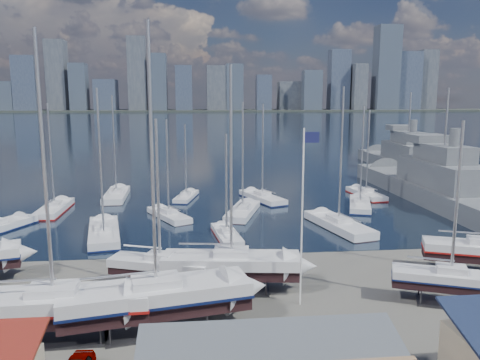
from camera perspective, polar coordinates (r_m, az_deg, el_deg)
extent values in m
plane|color=#605E59|center=(37.03, 0.23, -14.14)|extent=(1400.00, 1400.00, 0.00)
cube|color=#1B2B40|center=(344.02, -5.07, 7.21)|extent=(1400.00, 600.00, 0.40)
cube|color=#2D332D|center=(603.84, -5.34, 8.41)|extent=(1400.00, 80.00, 2.20)
cube|color=#3D4756|center=(636.83, -26.87, 9.13)|extent=(27.05, 22.76, 34.27)
cube|color=#475166|center=(626.52, -24.65, 10.67)|extent=(26.62, 20.30, 64.32)
cube|color=#595E66|center=(626.01, -21.37, 11.78)|extent=(22.49, 24.47, 83.83)
cube|color=#3D4756|center=(612.06, -19.03, 10.67)|extent=(19.55, 21.83, 55.97)
cube|color=#475166|center=(611.84, -16.00, 9.94)|extent=(26.03, 30.49, 37.14)
cube|color=#595E66|center=(595.28, -12.42, 12.54)|extent=(21.60, 16.58, 87.63)
cube|color=#3D4756|center=(593.90, -9.87, 11.66)|extent=(19.42, 28.42, 67.60)
cube|color=#475166|center=(595.54, -6.85, 11.08)|extent=(20.24, 23.80, 54.09)
cube|color=#595E66|center=(592.89, -2.84, 11.13)|extent=(24.62, 19.72, 54.00)
cube|color=#3D4756|center=(592.63, -0.68, 11.24)|extent=(20.75, 17.93, 55.97)
cube|color=#475166|center=(595.08, 2.89, 10.60)|extent=(18.36, 16.25, 43.03)
cube|color=#595E66|center=(619.94, 5.99, 10.19)|extent=(28.49, 22.03, 35.69)
cube|color=#3D4756|center=(608.36, 8.73, 10.77)|extent=(23.34, 17.87, 49.11)
cube|color=#475166|center=(633.70, 11.95, 11.84)|extent=(25.35, 19.79, 75.95)
cube|color=#595E66|center=(634.62, 14.15, 10.93)|extent=(17.00, 27.45, 57.67)
cube|color=#3D4756|center=(648.94, 17.41, 12.89)|extent=(29.28, 24.05, 106.04)
cube|color=#475166|center=(669.67, 19.59, 11.31)|extent=(30.82, 28.37, 74.41)
cube|color=#595E66|center=(684.43, 21.84, 11.26)|extent=(21.74, 17.03, 77.48)
cube|color=#2D2D33|center=(33.46, -21.47, -17.45)|extent=(6.61, 3.20, 0.16)
cube|color=black|center=(32.78, -21.65, -14.96)|extent=(11.93, 3.22, 0.95)
cube|color=silver|center=(32.41, -21.76, -13.43)|extent=(11.95, 3.72, 0.95)
cube|color=#9C1311|center=(32.58, -21.71, -14.14)|extent=(12.06, 3.75, 0.19)
cube|color=silver|center=(32.14, -21.84, -12.25)|extent=(3.03, 2.09, 0.50)
cylinder|color=#B2B2B7|center=(30.20, -22.77, 1.54)|extent=(0.22, 0.22, 15.98)
cube|color=#2D2D33|center=(39.07, -9.62, -12.84)|extent=(4.95, 3.48, 0.16)
cube|color=black|center=(38.54, -9.68, -10.85)|extent=(8.38, 4.63, 0.66)
cube|color=silver|center=(38.31, -9.71, -9.93)|extent=(8.50, 4.95, 0.66)
cube|color=silver|center=(38.12, -9.74, -9.11)|extent=(2.40, 1.99, 0.50)
cylinder|color=#B2B2B7|center=(36.76, -9.97, -1.29)|extent=(0.22, 0.22, 11.08)
cube|color=#2D2D33|center=(32.86, -10.03, -17.41)|extent=(7.21, 4.39, 0.16)
cube|color=black|center=(32.16, -10.12, -14.86)|extent=(12.57, 5.34, 0.98)
cube|color=silver|center=(31.77, -10.17, -13.25)|extent=(12.67, 5.84, 0.98)
cube|color=#0D1743|center=(31.94, -10.14, -13.99)|extent=(12.80, 5.90, 0.20)
cube|color=silver|center=(31.49, -10.21, -12.01)|extent=(3.41, 2.63, 0.50)
cylinder|color=#B2B2B7|center=(29.49, -10.68, 2.59)|extent=(0.22, 0.22, 16.51)
cube|color=#2D2D33|center=(38.30, -1.05, -13.17)|extent=(6.25, 3.46, 0.16)
cube|color=black|center=(37.73, -1.06, -11.00)|extent=(11.07, 3.92, 0.87)
cube|color=silver|center=(37.43, -1.07, -9.76)|extent=(11.13, 4.37, 0.87)
cube|color=silver|center=(37.20, -1.07, -8.76)|extent=(2.92, 2.15, 0.50)
cylinder|color=#B2B2B7|center=(35.59, -1.11, 2.08)|extent=(0.22, 0.22, 14.62)
cube|color=#2D2D33|center=(39.07, 24.10, -13.58)|extent=(4.96, 3.61, 0.16)
cube|color=black|center=(38.54, 24.25, -11.60)|extent=(8.35, 4.89, 0.66)
cube|color=silver|center=(38.32, 24.32, -10.68)|extent=(8.47, 5.21, 0.66)
cube|color=#0D1743|center=(38.42, 24.29, -11.10)|extent=(8.56, 5.26, 0.13)
cube|color=silver|center=(38.13, 24.38, -9.86)|extent=(2.42, 2.05, 0.50)
cylinder|color=#B2B2B7|center=(36.77, 24.96, -2.05)|extent=(0.22, 0.22, 11.09)
cube|color=#2D2D33|center=(46.59, 27.26, -10.04)|extent=(5.81, 4.15, 0.16)
cube|color=black|center=(68.15, -21.64, -3.89)|extent=(2.42, 10.12, 0.81)
cube|color=silver|center=(67.98, -21.68, -3.22)|extent=(2.84, 10.12, 0.81)
cube|color=#9C1311|center=(68.06, -21.66, -3.53)|extent=(2.87, 10.22, 0.16)
cube|color=silver|center=(67.84, -21.71, -2.68)|extent=(1.70, 2.53, 0.50)
cylinder|color=#B2B2B7|center=(66.81, -22.07, 2.84)|extent=(0.22, 0.22, 13.66)
cube|color=black|center=(74.45, -14.80, -2.42)|extent=(2.92, 10.93, 0.87)
cube|color=silver|center=(74.27, -14.83, -1.77)|extent=(3.37, 10.94, 0.87)
cube|color=silver|center=(74.14, -14.85, -1.25)|extent=(1.91, 2.77, 0.50)
cylinder|color=#B2B2B7|center=(73.16, -15.09, 4.20)|extent=(0.22, 0.22, 14.65)
cube|color=black|center=(54.22, -16.20, -7.04)|extent=(4.70, 11.56, 0.90)
cube|color=silver|center=(53.97, -16.25, -6.12)|extent=(5.16, 11.64, 0.90)
cube|color=#0D1743|center=(54.08, -16.23, -6.55)|extent=(5.21, 11.76, 0.18)
cube|color=silver|center=(53.79, -16.29, -5.41)|extent=(2.37, 3.11, 0.50)
cylinder|color=#B2B2B7|center=(52.40, -16.67, 2.38)|extent=(0.22, 0.22, 15.20)
cube|color=black|center=(60.74, -8.65, -4.87)|extent=(5.85, 8.73, 0.70)
cube|color=silver|center=(60.57, -8.67, -4.23)|extent=(6.18, 8.90, 0.70)
cube|color=silver|center=(60.43, -8.69, -3.68)|extent=(2.31, 2.62, 0.50)
cylinder|color=#B2B2B7|center=(59.38, -8.83, 1.64)|extent=(0.22, 0.22, 11.81)
cube|color=black|center=(71.95, -6.56, -2.50)|extent=(3.62, 8.14, 0.63)
cube|color=silver|center=(71.82, -6.57, -2.00)|extent=(3.94, 8.21, 0.63)
cube|color=#0D1743|center=(71.88, -6.57, -2.23)|extent=(3.98, 8.29, 0.13)
cube|color=silver|center=(71.70, -6.58, -1.56)|extent=(1.74, 2.23, 0.50)
cylinder|color=#B2B2B7|center=(70.88, -6.66, 2.48)|extent=(0.22, 0.22, 10.68)
cube|color=black|center=(51.79, -1.64, -7.31)|extent=(2.87, 8.09, 0.63)
cube|color=silver|center=(51.61, -1.64, -6.64)|extent=(3.20, 8.14, 0.63)
cube|color=#9C1311|center=(51.70, -1.64, -6.95)|extent=(3.23, 8.22, 0.13)
cube|color=silver|center=(51.46, -1.64, -6.03)|extent=(1.57, 2.13, 0.50)
cylinder|color=#B2B2B7|center=(50.31, -1.67, -0.44)|extent=(0.22, 0.22, 10.69)
cube|color=black|center=(61.88, 0.33, -4.53)|extent=(5.43, 10.45, 0.82)
cube|color=silver|center=(61.68, 0.33, -3.79)|extent=(5.84, 10.58, 0.82)
cube|color=silver|center=(61.53, 0.33, -3.20)|extent=(2.41, 2.95, 0.50)
cylinder|color=#B2B2B7|center=(60.39, 0.34, 2.95)|extent=(0.22, 0.22, 13.77)
cube|color=black|center=(70.53, 2.74, -2.75)|extent=(5.83, 10.18, 0.80)
cube|color=silver|center=(70.37, 2.74, -2.11)|extent=(6.22, 10.33, 0.80)
cube|color=#0D1743|center=(70.44, 2.74, -2.41)|extent=(6.28, 10.43, 0.16)
cube|color=silver|center=(70.24, 2.75, -1.59)|extent=(2.47, 2.94, 0.50)
cylinder|color=#B2B2B7|center=(69.25, 2.79, 3.68)|extent=(0.22, 0.22, 13.49)
cube|color=black|center=(56.50, 11.91, -6.18)|extent=(5.38, 11.74, 0.91)
cube|color=silver|center=(56.25, 11.94, -5.29)|extent=(5.85, 11.85, 0.91)
cube|color=silver|center=(56.08, 11.96, -4.59)|extent=(2.55, 3.23, 0.50)
cylinder|color=#B2B2B7|center=(54.73, 12.24, 3.00)|extent=(0.22, 0.22, 15.41)
cube|color=black|center=(68.01, 14.38, -3.52)|extent=(5.36, 10.03, 0.78)
cube|color=silver|center=(67.84, 14.41, -2.87)|extent=(5.75, 10.16, 0.78)
cube|color=#0D1743|center=(67.92, 14.40, -3.17)|extent=(5.81, 10.26, 0.16)
cube|color=silver|center=(67.70, 14.43, -2.34)|extent=(2.35, 2.85, 0.50)
cylinder|color=#B2B2B7|center=(66.69, 14.66, 3.01)|extent=(0.22, 0.22, 13.23)
cube|color=black|center=(75.89, 15.08, -2.17)|extent=(3.18, 9.53, 0.75)
cube|color=silver|center=(75.75, 15.10, -1.61)|extent=(3.57, 9.57, 0.75)
cube|color=#9C1311|center=(75.81, 15.09, -1.87)|extent=(3.61, 9.66, 0.15)
cube|color=silver|center=(75.63, 15.12, -1.15)|extent=(1.80, 2.49, 0.50)
cylinder|color=#B2B2B7|center=(74.75, 15.33, 3.42)|extent=(0.22, 0.22, 12.62)
cube|color=slate|center=(74.34, 23.24, -2.30)|extent=(8.03, 48.07, 4.32)
cube|color=slate|center=(73.67, 23.45, 0.72)|extent=(6.27, 16.85, 3.60)
cube|color=slate|center=(73.30, 23.61, 3.03)|extent=(4.68, 9.64, 2.40)
cube|color=slate|center=(77.34, 21.95, 4.72)|extent=(5.41, 4.84, 1.20)
cylinder|color=#B2B2B7|center=(72.95, 23.89, 7.09)|extent=(0.30, 0.30, 8.00)
cube|color=slate|center=(104.02, 19.63, 1.16)|extent=(9.81, 45.77, 4.09)
cube|color=slate|center=(103.55, 19.75, 3.27)|extent=(6.70, 16.20, 3.60)
cube|color=slate|center=(103.28, 19.84, 4.92)|extent=(4.87, 9.32, 2.40)
cube|color=slate|center=(107.38, 18.99, 6.04)|extent=(5.34, 4.82, 1.20)
cylinder|color=#B2B2B7|center=(103.02, 20.01, 7.80)|extent=(0.30, 0.30, 8.00)
cylinder|color=white|center=(34.01, 7.57, -4.75)|extent=(0.12, 0.12, 13.07)
cube|color=#161845|center=(33.17, 8.72, 5.17)|extent=(1.09, 0.05, 0.76)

